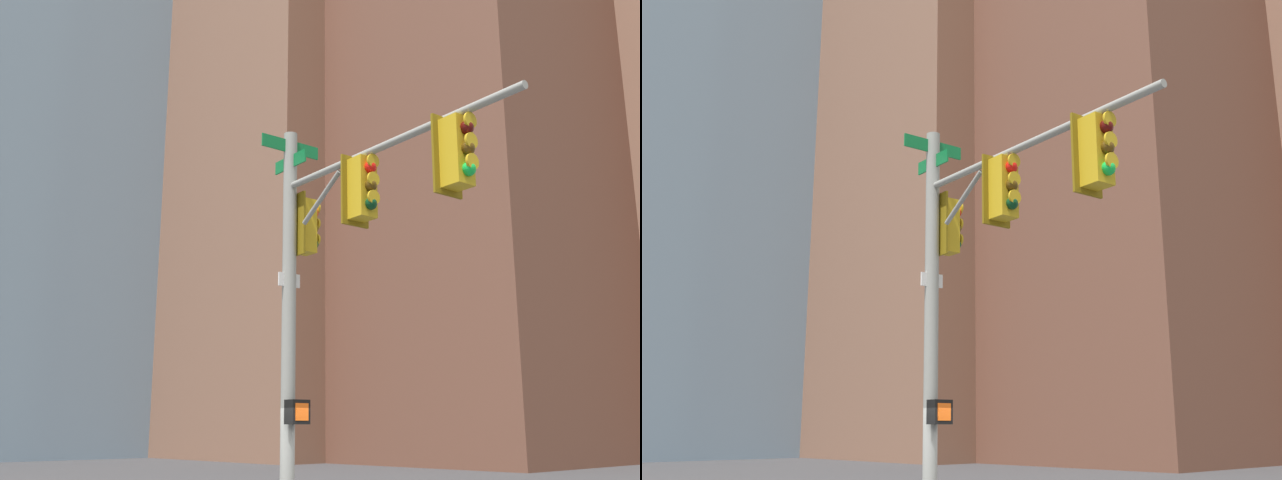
{
  "view_description": "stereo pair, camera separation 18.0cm",
  "coord_description": "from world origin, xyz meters",
  "views": [
    {
      "loc": [
        -8.16,
        -9.31,
        2.19
      ],
      "look_at": [
        0.23,
        -0.51,
        5.26
      ],
      "focal_mm": 41.73,
      "sensor_mm": 36.0,
      "label": 1
    },
    {
      "loc": [
        -8.03,
        -9.44,
        2.19
      ],
      "look_at": [
        0.23,
        -0.51,
        5.26
      ],
      "focal_mm": 41.73,
      "sensor_mm": 36.0,
      "label": 2
    }
  ],
  "objects": [
    {
      "name": "signal_pole_assembly",
      "position": [
        0.26,
        -0.74,
        4.91
      ],
      "size": [
        1.32,
        5.68,
        7.47
      ],
      "rotation": [
        0.0,
        0.0,
        4.6
      ],
      "color": "gray",
      "rests_on": "ground_plane"
    },
    {
      "name": "building_brick_nearside",
      "position": [
        34.7,
        21.18,
        26.66
      ],
      "size": [
        18.69,
        20.12,
        53.31
      ],
      "primitive_type": "cube",
      "color": "brown",
      "rests_on": "ground_plane"
    },
    {
      "name": "building_brick_farside",
      "position": [
        29.89,
        33.82,
        23.81
      ],
      "size": [
        16.05,
        16.96,
        47.63
      ],
      "primitive_type": "cube",
      "color": "#845B47",
      "rests_on": "ground_plane"
    }
  ]
}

